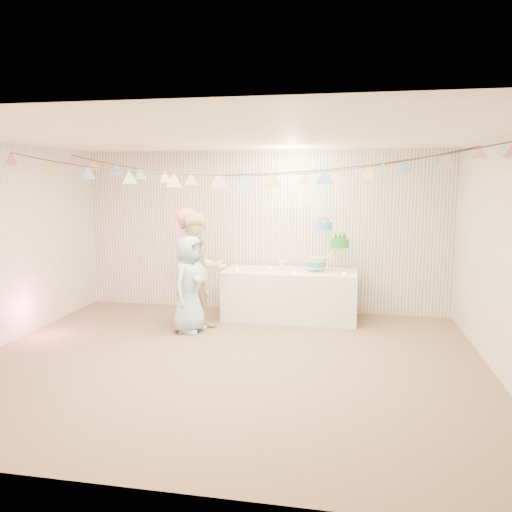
% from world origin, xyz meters
% --- Properties ---
extents(floor, '(6.00, 6.00, 0.00)m').
position_xyz_m(floor, '(0.00, 0.00, 0.00)').
color(floor, brown).
rests_on(floor, ground).
extents(ceiling, '(6.00, 6.00, 0.00)m').
position_xyz_m(ceiling, '(0.00, 0.00, 2.60)').
color(ceiling, white).
rests_on(ceiling, ground).
extents(back_wall, '(6.00, 6.00, 0.00)m').
position_xyz_m(back_wall, '(0.00, 2.50, 1.30)').
color(back_wall, silver).
rests_on(back_wall, ground).
extents(front_wall, '(6.00, 6.00, 0.00)m').
position_xyz_m(front_wall, '(0.00, -2.50, 1.30)').
color(front_wall, silver).
rests_on(front_wall, ground).
extents(right_wall, '(5.00, 5.00, 0.00)m').
position_xyz_m(right_wall, '(3.00, 0.00, 1.30)').
color(right_wall, silver).
rests_on(right_wall, ground).
extents(table, '(2.02, 0.81, 0.76)m').
position_xyz_m(table, '(0.51, 2.00, 0.38)').
color(table, silver).
rests_on(table, floor).
extents(cake_stand, '(0.69, 0.41, 0.78)m').
position_xyz_m(cake_stand, '(1.06, 2.05, 1.14)').
color(cake_stand, silver).
rests_on(cake_stand, table).
extents(cake_bottom, '(0.31, 0.31, 0.15)m').
position_xyz_m(cake_bottom, '(0.91, 1.99, 0.84)').
color(cake_bottom, teal).
rests_on(cake_bottom, cake_stand).
extents(cake_middle, '(0.27, 0.27, 0.22)m').
position_xyz_m(cake_middle, '(1.24, 2.14, 1.11)').
color(cake_middle, '#1E8D26').
rests_on(cake_middle, cake_stand).
extents(cake_top_tier, '(0.25, 0.25, 0.19)m').
position_xyz_m(cake_top_tier, '(1.00, 2.02, 1.38)').
color(cake_top_tier, '#4898E3').
rests_on(cake_top_tier, cake_stand).
extents(platter, '(0.32, 0.32, 0.02)m').
position_xyz_m(platter, '(-0.07, 1.95, 0.76)').
color(platter, white).
rests_on(platter, table).
extents(posy, '(0.14, 0.14, 0.16)m').
position_xyz_m(posy, '(0.39, 2.05, 0.83)').
color(posy, white).
rests_on(posy, table).
extents(person_adult_a, '(0.54, 0.71, 1.73)m').
position_xyz_m(person_adult_a, '(-0.88, 1.42, 0.86)').
color(person_adult_a, '#C77168').
rests_on(person_adult_a, floor).
extents(person_adult_b, '(1.03, 1.00, 1.67)m').
position_xyz_m(person_adult_b, '(-0.70, 1.21, 0.84)').
color(person_adult_b, '#DEC389').
rests_on(person_adult_b, floor).
extents(person_child, '(0.60, 0.76, 1.37)m').
position_xyz_m(person_child, '(-0.80, 1.09, 0.68)').
color(person_child, '#8FB5CA').
rests_on(person_child, floor).
extents(bunting_back, '(5.60, 1.10, 0.40)m').
position_xyz_m(bunting_back, '(0.00, 1.10, 2.35)').
color(bunting_back, pink).
rests_on(bunting_back, ceiling).
extents(bunting_front, '(5.60, 0.90, 0.36)m').
position_xyz_m(bunting_front, '(0.00, -0.20, 2.32)').
color(bunting_front, '#72A5E5').
rests_on(bunting_front, ceiling).
extents(tealight_0, '(0.04, 0.04, 0.03)m').
position_xyz_m(tealight_0, '(-0.29, 1.85, 0.77)').
color(tealight_0, '#FFD88C').
rests_on(tealight_0, table).
extents(tealight_1, '(0.04, 0.04, 0.03)m').
position_xyz_m(tealight_1, '(0.16, 2.18, 0.77)').
color(tealight_1, '#FFD88C').
rests_on(tealight_1, table).
extents(tealight_2, '(0.04, 0.04, 0.03)m').
position_xyz_m(tealight_2, '(0.61, 1.78, 0.77)').
color(tealight_2, '#FFD88C').
rests_on(tealight_2, table).
extents(tealight_3, '(0.04, 0.04, 0.03)m').
position_xyz_m(tealight_3, '(0.86, 2.22, 0.77)').
color(tealight_3, '#FFD88C').
rests_on(tealight_3, table).
extents(tealight_4, '(0.04, 0.04, 0.03)m').
position_xyz_m(tealight_4, '(1.33, 1.82, 0.77)').
color(tealight_4, '#FFD88C').
rests_on(tealight_4, table).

